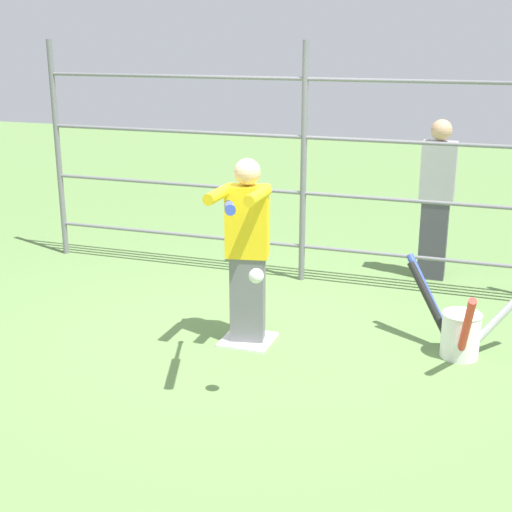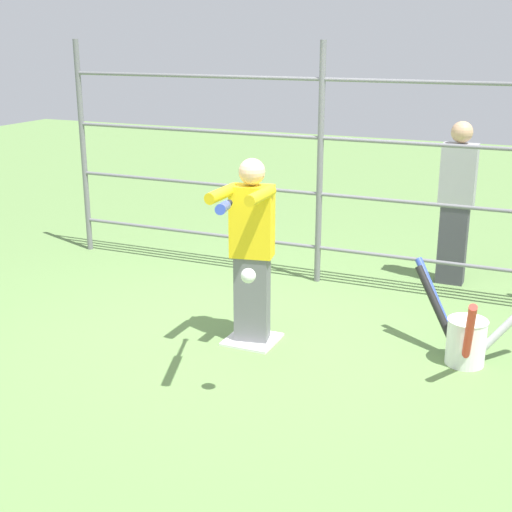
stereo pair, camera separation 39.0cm
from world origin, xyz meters
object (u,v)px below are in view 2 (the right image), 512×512
softball_in_flight (248,276)px  bystander_behind_fence (456,201)px  bat_bucket (466,335)px  batter (251,246)px  baseball_bat_swinging (224,207)px

softball_in_flight → bystander_behind_fence: 3.18m
softball_in_flight → bat_bucket: softball_in_flight is taller
batter → softball_in_flight: size_ratio=15.46×
softball_in_flight → bystander_behind_fence: size_ratio=0.06×
baseball_bat_swinging → softball_in_flight: 0.47m
batter → bystander_behind_fence: size_ratio=0.93×
batter → baseball_bat_swinging: (-0.19, 0.85, 0.52)m
softball_in_flight → baseball_bat_swinging: bearing=-27.8°
bystander_behind_fence → batter: bearing=59.7°
batter → bat_bucket: size_ratio=1.37×
baseball_bat_swinging → bystander_behind_fence: 3.17m
baseball_bat_swinging → bat_bucket: 2.14m
batter → softball_in_flight: 1.06m
batter → softball_in_flight: (-0.41, 0.97, 0.12)m
softball_in_flight → bat_bucket: 1.88m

